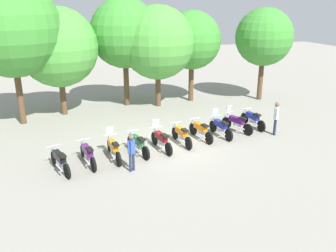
# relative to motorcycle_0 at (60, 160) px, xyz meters

# --- Properties ---
(ground_plane) EXTENTS (80.00, 80.00, 0.00)m
(ground_plane) POSITION_rel_motorcycle_0_xyz_m (5.32, 1.10, -0.50)
(ground_plane) COLOR gray
(motorcycle_0) EXTENTS (0.83, 2.13, 0.99)m
(motorcycle_0) POSITION_rel_motorcycle_0_xyz_m (0.00, 0.00, 0.00)
(motorcycle_0) COLOR black
(motorcycle_0) RESTS_ON ground_plane
(motorcycle_1) EXTENTS (0.63, 2.18, 0.99)m
(motorcycle_1) POSITION_rel_motorcycle_0_xyz_m (1.18, 0.31, 0.00)
(motorcycle_1) COLOR black
(motorcycle_1) RESTS_ON ground_plane
(motorcycle_2) EXTENTS (0.62, 2.19, 1.37)m
(motorcycle_2) POSITION_rel_motorcycle_0_xyz_m (2.37, 0.53, 0.01)
(motorcycle_2) COLOR black
(motorcycle_2) RESTS_ON ground_plane
(motorcycle_3) EXTENTS (0.71, 2.16, 0.99)m
(motorcycle_3) POSITION_rel_motorcycle_0_xyz_m (3.54, 0.76, 0.00)
(motorcycle_3) COLOR black
(motorcycle_3) RESTS_ON ground_plane
(motorcycle_4) EXTENTS (0.62, 2.18, 1.37)m
(motorcycle_4) POSITION_rel_motorcycle_0_xyz_m (4.72, 0.88, 0.01)
(motorcycle_4) COLOR black
(motorcycle_4) RESTS_ON ground_plane
(motorcycle_5) EXTENTS (0.62, 2.19, 0.99)m
(motorcycle_5) POSITION_rel_motorcycle_0_xyz_m (5.91, 1.25, 0.00)
(motorcycle_5) COLOR black
(motorcycle_5) RESTS_ON ground_plane
(motorcycle_6) EXTENTS (0.62, 2.18, 0.99)m
(motorcycle_6) POSITION_rel_motorcycle_0_xyz_m (7.09, 1.56, 0.00)
(motorcycle_6) COLOR black
(motorcycle_6) RESTS_ON ground_plane
(motorcycle_7) EXTENTS (0.62, 2.19, 1.37)m
(motorcycle_7) POSITION_rel_motorcycle_0_xyz_m (8.27, 1.64, 0.01)
(motorcycle_7) COLOR black
(motorcycle_7) RESTS_ON ground_plane
(motorcycle_8) EXTENTS (0.90, 2.10, 1.37)m
(motorcycle_8) POSITION_rel_motorcycle_0_xyz_m (9.44, 2.01, 0.01)
(motorcycle_8) COLOR black
(motorcycle_8) RESTS_ON ground_plane
(motorcycle_9) EXTENTS (0.62, 2.19, 0.99)m
(motorcycle_9) POSITION_rel_motorcycle_0_xyz_m (10.63, 2.32, 0.00)
(motorcycle_9) COLOR black
(motorcycle_9) RESTS_ON ground_plane
(person_0) EXTENTS (0.39, 0.29, 1.63)m
(person_0) POSITION_rel_motorcycle_0_xyz_m (2.87, -0.93, 0.45)
(person_0) COLOR #232D4C
(person_0) RESTS_ON ground_plane
(person_1) EXTENTS (0.31, 0.40, 1.80)m
(person_1) POSITION_rel_motorcycle_0_xyz_m (11.12, 0.87, 0.57)
(person_1) COLOR #232D4C
(person_1) RESTS_ON ground_plane
(tree_0) EXTENTS (5.41, 5.41, 8.17)m
(tree_0) POSITION_rel_motorcycle_0_xyz_m (-1.77, 7.26, 4.95)
(tree_0) COLOR brown
(tree_0) RESTS_ON ground_plane
(tree_1) EXTENTS (4.79, 4.79, 6.60)m
(tree_1) POSITION_rel_motorcycle_0_xyz_m (0.64, 8.38, 3.69)
(tree_1) COLOR brown
(tree_1) RESTS_ON ground_plane
(tree_2) EXTENTS (4.55, 4.55, 7.13)m
(tree_2) POSITION_rel_motorcycle_0_xyz_m (4.90, 9.24, 4.34)
(tree_2) COLOR brown
(tree_2) RESTS_ON ground_plane
(tree_3) EXTENTS (4.79, 4.79, 6.67)m
(tree_3) POSITION_rel_motorcycle_0_xyz_m (6.88, 8.32, 3.76)
(tree_3) COLOR brown
(tree_3) RESTS_ON ground_plane
(tree_4) EXTENTS (4.02, 4.02, 6.30)m
(tree_4) POSITION_rel_motorcycle_0_xyz_m (9.55, 8.93, 3.77)
(tree_4) COLOR brown
(tree_4) RESTS_ON ground_plane
(tree_5) EXTENTS (4.00, 4.00, 6.48)m
(tree_5) POSITION_rel_motorcycle_0_xyz_m (14.45, 7.63, 3.96)
(tree_5) COLOR brown
(tree_5) RESTS_ON ground_plane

